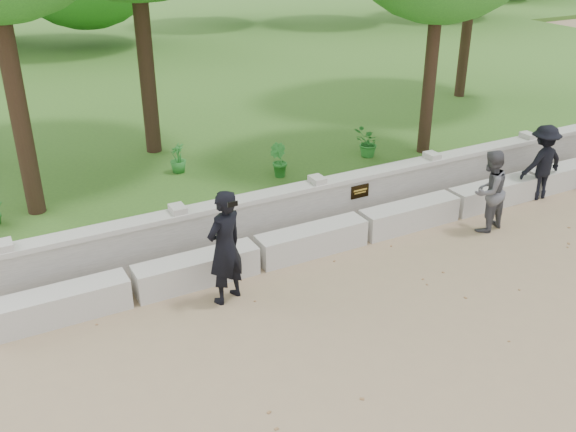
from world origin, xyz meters
The scene contains 10 objects.
ground centered at (0.00, 0.00, 0.00)m, with size 80.00×80.00×0.00m, color #8C7656.
lawn centered at (0.00, 14.00, 0.12)m, with size 40.00×22.00×0.25m, color #345920.
concrete_bench centered at (0.00, 1.90, 0.22)m, with size 11.90×0.45×0.45m.
parapet_wall centered at (0.00, 2.60, 0.46)m, with size 12.50×0.35×0.90m.
man_main centered at (-2.78, 1.27, 0.86)m, with size 0.73×0.69×1.71m.
visitor_left centered at (2.12, 1.21, 0.73)m, with size 0.81×0.69×1.47m.
visitor_mid centered at (4.01, 1.75, 0.74)m, with size 0.96×0.56×1.48m.
shrub_b centered at (-0.21, 4.59, 0.59)m, with size 0.37×0.30×0.67m, color #277328.
shrub_c centered at (2.00, 4.66, 0.57)m, with size 0.57×0.49×0.63m, color #277328.
shrub_d centered at (-1.91, 5.76, 0.55)m, with size 0.34×0.30×0.60m, color #277328.
Camera 1 is at (-5.74, -6.08, 5.12)m, focal length 40.00 mm.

